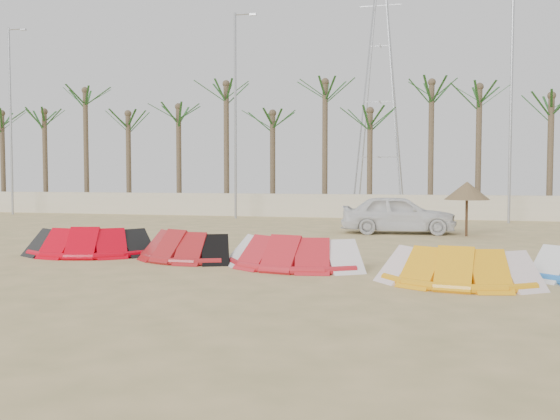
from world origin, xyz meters
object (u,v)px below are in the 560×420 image
(kite_red_mid, at_px, (186,244))
(parasol_left, at_px, (467,191))
(kite_red_left, at_px, (94,241))
(car, at_px, (398,214))
(kite_red_right, at_px, (294,251))
(kite_orange, at_px, (457,265))

(kite_red_mid, distance_m, parasol_left, 11.89)
(kite_red_left, distance_m, car, 12.29)
(kite_red_left, bearing_deg, car, 47.60)
(kite_red_left, height_order, parasol_left, parasol_left)
(kite_red_right, bearing_deg, kite_red_left, 171.41)
(kite_red_mid, xyz_separation_m, car, (5.28, 9.37, 0.36))
(kite_red_mid, height_order, parasol_left, parasol_left)
(kite_red_mid, xyz_separation_m, kite_red_right, (3.24, -0.64, 0.00))
(kite_red_left, xyz_separation_m, car, (8.29, 9.07, 0.36))
(kite_orange, xyz_separation_m, car, (-1.93, 11.59, 0.36))
(kite_red_right, distance_m, kite_orange, 4.27)
(kite_red_left, relative_size, kite_orange, 1.12)
(parasol_left, relative_size, car, 0.46)
(kite_red_right, height_order, parasol_left, parasol_left)
(kite_red_right, bearing_deg, parasol_left, 63.71)
(kite_red_right, height_order, kite_orange, same)
(kite_red_mid, height_order, car, car)
(kite_red_left, xyz_separation_m, kite_red_right, (6.25, -0.94, -0.00))
(kite_red_right, distance_m, parasol_left, 10.60)
(kite_red_left, distance_m, kite_red_right, 6.32)
(kite_red_mid, bearing_deg, parasol_left, 48.05)
(kite_red_mid, bearing_deg, kite_red_right, -11.25)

